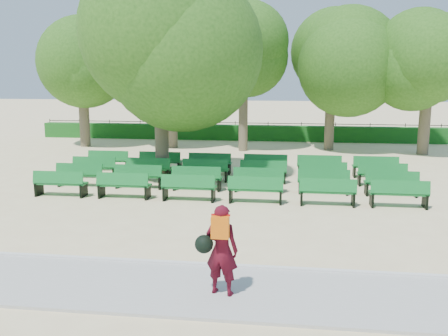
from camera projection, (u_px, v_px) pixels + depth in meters
name	position (u px, v px, depth m)	size (l,w,h in m)	color
ground	(216.00, 195.00, 16.43)	(120.00, 120.00, 0.00)	beige
paving	(156.00, 288.00, 9.22)	(30.00, 2.20, 0.06)	#AAAAA5
curb	(171.00, 264.00, 10.33)	(30.00, 0.12, 0.10)	silver
hedge	(251.00, 133.00, 29.98)	(26.00, 0.70, 0.90)	#165719
fence	(251.00, 139.00, 30.45)	(26.00, 0.10, 1.02)	black
tree_line	(245.00, 150.00, 26.16)	(21.80, 6.80, 7.04)	#2E5F19
bench_array	(231.00, 184.00, 17.72)	(1.71, 0.58, 1.07)	#136F2A
tree_among	(160.00, 42.00, 18.06)	(5.61, 5.61, 7.60)	brown
person	(220.00, 248.00, 8.74)	(0.80, 0.52, 1.64)	#460A15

